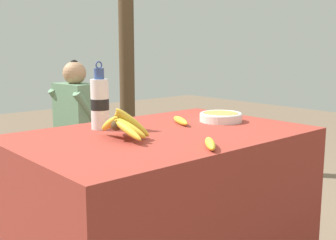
{
  "coord_description": "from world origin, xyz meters",
  "views": [
    {
      "loc": [
        -1.2,
        -1.4,
        1.15
      ],
      "look_at": [
        0.07,
        0.05,
        0.82
      ],
      "focal_mm": 45.0,
      "sensor_mm": 36.0,
      "label": 1
    }
  ],
  "objects_px": {
    "water_bottle": "(100,103)",
    "banana_bunch_green": "(1,144)",
    "banana_bunch_ripe": "(124,124)",
    "wooden_bench": "(48,155)",
    "support_post_far": "(126,43)",
    "loose_banana_side": "(180,121)",
    "seated_vendor": "(71,119)",
    "serving_bowl": "(221,116)",
    "loose_banana_front": "(210,144)"
  },
  "relations": [
    {
      "from": "support_post_far",
      "to": "loose_banana_front",
      "type": "bearing_deg",
      "value": -119.03
    },
    {
      "from": "banana_bunch_green",
      "to": "support_post_far",
      "type": "relative_size",
      "value": 0.12
    },
    {
      "from": "wooden_bench",
      "to": "serving_bowl",
      "type": "bearing_deg",
      "value": -80.7
    },
    {
      "from": "serving_bowl",
      "to": "support_post_far",
      "type": "distance_m",
      "value": 2.14
    },
    {
      "from": "banana_bunch_ripe",
      "to": "support_post_far",
      "type": "height_order",
      "value": "support_post_far"
    },
    {
      "from": "banana_bunch_green",
      "to": "wooden_bench",
      "type": "bearing_deg",
      "value": 0.48
    },
    {
      "from": "wooden_bench",
      "to": "banana_bunch_green",
      "type": "height_order",
      "value": "banana_bunch_green"
    },
    {
      "from": "water_bottle",
      "to": "support_post_far",
      "type": "relative_size",
      "value": 0.13
    },
    {
      "from": "banana_bunch_green",
      "to": "banana_bunch_ripe",
      "type": "bearing_deg",
      "value": -91.09
    },
    {
      "from": "banana_bunch_ripe",
      "to": "seated_vendor",
      "type": "bearing_deg",
      "value": 69.53
    },
    {
      "from": "loose_banana_front",
      "to": "serving_bowl",
      "type": "bearing_deg",
      "value": 37.74
    },
    {
      "from": "water_bottle",
      "to": "seated_vendor",
      "type": "distance_m",
      "value": 1.36
    },
    {
      "from": "serving_bowl",
      "to": "loose_banana_side",
      "type": "bearing_deg",
      "value": 158.79
    },
    {
      "from": "banana_bunch_ripe",
      "to": "wooden_bench",
      "type": "bearing_deg",
      "value": 76.21
    },
    {
      "from": "serving_bowl",
      "to": "wooden_bench",
      "type": "height_order",
      "value": "serving_bowl"
    },
    {
      "from": "banana_bunch_ripe",
      "to": "wooden_bench",
      "type": "relative_size",
      "value": 0.22
    },
    {
      "from": "banana_bunch_green",
      "to": "support_post_far",
      "type": "bearing_deg",
      "value": 17.36
    },
    {
      "from": "serving_bowl",
      "to": "support_post_far",
      "type": "xyz_separation_m",
      "value": [
        0.81,
        1.94,
        0.39
      ]
    },
    {
      "from": "loose_banana_front",
      "to": "seated_vendor",
      "type": "xyz_separation_m",
      "value": [
        0.4,
        1.83,
        -0.19
      ]
    },
    {
      "from": "loose_banana_front",
      "to": "loose_banana_side",
      "type": "distance_m",
      "value": 0.51
    },
    {
      "from": "water_bottle",
      "to": "support_post_far",
      "type": "height_order",
      "value": "support_post_far"
    },
    {
      "from": "water_bottle",
      "to": "banana_bunch_green",
      "type": "bearing_deg",
      "value": 90.89
    },
    {
      "from": "water_bottle",
      "to": "wooden_bench",
      "type": "bearing_deg",
      "value": 75.59
    },
    {
      "from": "serving_bowl",
      "to": "seated_vendor",
      "type": "xyz_separation_m",
      "value": [
        -0.07,
        1.47,
        -0.19
      ]
    },
    {
      "from": "water_bottle",
      "to": "wooden_bench",
      "type": "relative_size",
      "value": 0.23
    },
    {
      "from": "loose_banana_front",
      "to": "support_post_far",
      "type": "relative_size",
      "value": 0.06
    },
    {
      "from": "loose_banana_front",
      "to": "water_bottle",
      "type": "bearing_deg",
      "value": 100.05
    },
    {
      "from": "loose_banana_side",
      "to": "banana_bunch_green",
      "type": "relative_size",
      "value": 0.66
    },
    {
      "from": "seated_vendor",
      "to": "banana_bunch_green",
      "type": "bearing_deg",
      "value": -10.36
    },
    {
      "from": "banana_bunch_ripe",
      "to": "seated_vendor",
      "type": "xyz_separation_m",
      "value": [
        0.56,
        1.49,
        -0.23
      ]
    },
    {
      "from": "water_bottle",
      "to": "loose_banana_side",
      "type": "bearing_deg",
      "value": -22.94
    },
    {
      "from": "loose_banana_side",
      "to": "wooden_bench",
      "type": "relative_size",
      "value": 0.14
    },
    {
      "from": "serving_bowl",
      "to": "loose_banana_front",
      "type": "bearing_deg",
      "value": -142.26
    },
    {
      "from": "loose_banana_side",
      "to": "wooden_bench",
      "type": "distance_m",
      "value": 1.49
    },
    {
      "from": "loose_banana_front",
      "to": "loose_banana_side",
      "type": "relative_size",
      "value": 0.82
    },
    {
      "from": "water_bottle",
      "to": "support_post_far",
      "type": "distance_m",
      "value": 2.21
    },
    {
      "from": "banana_bunch_green",
      "to": "serving_bowl",
      "type": "bearing_deg",
      "value": -68.48
    },
    {
      "from": "loose_banana_front",
      "to": "support_post_far",
      "type": "bearing_deg",
      "value": 60.97
    },
    {
      "from": "water_bottle",
      "to": "wooden_bench",
      "type": "height_order",
      "value": "water_bottle"
    },
    {
      "from": "banana_bunch_ripe",
      "to": "loose_banana_side",
      "type": "xyz_separation_m",
      "value": [
        0.41,
        0.1,
        -0.05
      ]
    },
    {
      "from": "banana_bunch_ripe",
      "to": "loose_banana_front",
      "type": "relative_size",
      "value": 1.99
    },
    {
      "from": "seated_vendor",
      "to": "banana_bunch_ripe",
      "type": "bearing_deg",
      "value": 62.95
    },
    {
      "from": "seated_vendor",
      "to": "support_post_far",
      "type": "height_order",
      "value": "support_post_far"
    },
    {
      "from": "loose_banana_side",
      "to": "banana_bunch_green",
      "type": "height_order",
      "value": "loose_banana_side"
    },
    {
      "from": "banana_bunch_ripe",
      "to": "water_bottle",
      "type": "distance_m",
      "value": 0.27
    },
    {
      "from": "loose_banana_side",
      "to": "banana_bunch_green",
      "type": "distance_m",
      "value": 1.5
    },
    {
      "from": "banana_bunch_ripe",
      "to": "support_post_far",
      "type": "bearing_deg",
      "value": 53.89
    },
    {
      "from": "wooden_bench",
      "to": "seated_vendor",
      "type": "bearing_deg",
      "value": -11.76
    },
    {
      "from": "banana_bunch_ripe",
      "to": "wooden_bench",
      "type": "height_order",
      "value": "banana_bunch_ripe"
    },
    {
      "from": "banana_bunch_ripe",
      "to": "banana_bunch_green",
      "type": "xyz_separation_m",
      "value": [
        0.03,
        1.52,
        -0.35
      ]
    }
  ]
}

